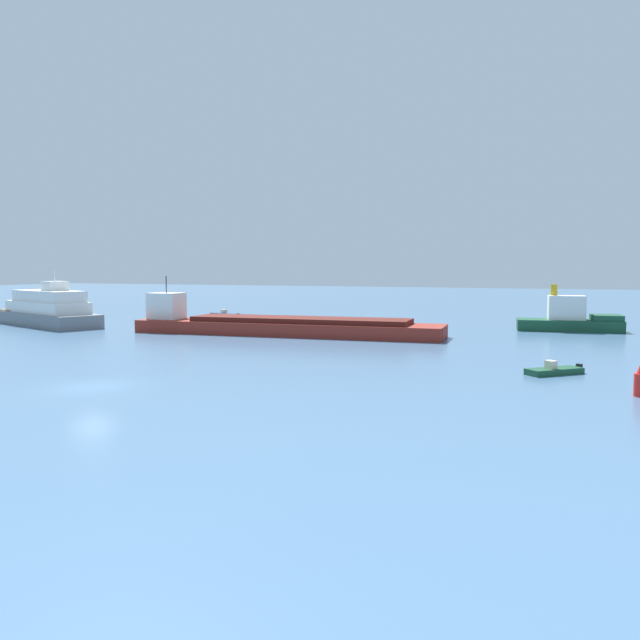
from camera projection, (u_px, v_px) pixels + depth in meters
ground_plane at (92, 387)px, 35.77m from camera, size 400.00×400.00×0.00m
small_motorboat at (555, 371)px, 40.09m from camera, size 3.55×3.55×0.89m
tugboat at (571, 319)px, 68.13m from camera, size 11.13×5.24×5.01m
fishing_skiff at (226, 315)px, 88.89m from camera, size 5.43×3.18×0.95m
white_riverboat at (48, 310)px, 74.23m from camera, size 17.57×10.27×6.66m
cargo_barge at (279, 325)px, 64.39m from camera, size 32.27×8.56×5.90m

